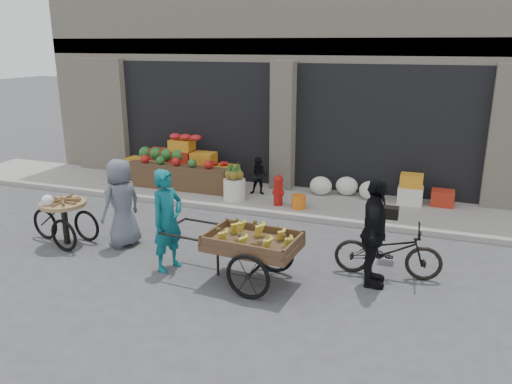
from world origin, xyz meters
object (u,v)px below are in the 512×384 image
(fire_hydrant, at_px, (278,189))
(seated_person, at_px, (259,176))
(orange_bucket, at_px, (299,202))
(bicycle, at_px, (388,250))
(cyclist, at_px, (374,233))
(vendor_woman, at_px, (167,220))
(pineapple_bin, at_px, (234,189))
(banana_cart, at_px, (249,239))
(tricycle_cart, at_px, (64,216))
(vendor_grey, at_px, (122,203))

(fire_hydrant, height_order, seated_person, seated_person)
(fire_hydrant, xyz_separation_m, orange_bucket, (0.50, -0.05, -0.23))
(bicycle, distance_m, cyclist, 0.62)
(vendor_woman, distance_m, cyclist, 3.35)
(pineapple_bin, xyz_separation_m, banana_cart, (1.76, -3.64, 0.37))
(bicycle, bearing_deg, banana_cart, 110.73)
(pineapple_bin, distance_m, bicycle, 4.63)
(vendor_woman, bearing_deg, bicycle, -57.75)
(banana_cart, distance_m, bicycle, 2.28)
(fire_hydrant, xyz_separation_m, seated_person, (-0.70, 0.65, 0.08))
(seated_person, distance_m, tricycle_cart, 4.66)
(fire_hydrant, relative_size, cyclist, 0.40)
(fire_hydrant, height_order, orange_bucket, fire_hydrant)
(banana_cart, bearing_deg, vendor_woman, -175.84)
(pineapple_bin, bearing_deg, orange_bucket, -3.58)
(orange_bucket, bearing_deg, fire_hydrant, 174.29)
(fire_hydrant, bearing_deg, bicycle, -43.92)
(bicycle, relative_size, cyclist, 0.98)
(fire_hydrant, distance_m, tricycle_cart, 4.58)
(fire_hydrant, height_order, vendor_grey, vendor_grey)
(tricycle_cart, relative_size, cyclist, 0.82)
(orange_bucket, xyz_separation_m, bicycle, (2.20, -2.55, 0.18))
(pineapple_bin, height_order, vendor_woman, vendor_woman)
(banana_cart, distance_m, vendor_grey, 2.85)
(vendor_woman, bearing_deg, tricycle_cart, 99.87)
(fire_hydrant, distance_m, seated_person, 0.96)
(cyclist, bearing_deg, bicycle, -31.68)
(orange_bucket, bearing_deg, pineapple_bin, 176.42)
(pineapple_bin, relative_size, fire_hydrant, 0.73)
(seated_person, relative_size, tricycle_cart, 0.64)
(seated_person, distance_m, vendor_grey, 3.89)
(vendor_woman, xyz_separation_m, bicycle, (3.50, 0.98, -0.42))
(seated_person, relative_size, banana_cart, 0.37)
(cyclist, bearing_deg, seated_person, 36.12)
(vendor_woman, xyz_separation_m, vendor_grey, (-1.32, 0.62, -0.03))
(fire_hydrant, height_order, tricycle_cart, tricycle_cart)
(tricycle_cart, height_order, bicycle, tricycle_cart)
(tricycle_cart, distance_m, cyclist, 5.71)
(banana_cart, relative_size, vendor_grey, 1.50)
(pineapple_bin, bearing_deg, banana_cart, -64.12)
(vendor_woman, bearing_deg, vendor_grey, 81.69)
(banana_cart, relative_size, bicycle, 1.46)
(pineapple_bin, height_order, orange_bucket, pineapple_bin)
(vendor_grey, bearing_deg, pineapple_bin, 179.17)
(orange_bucket, relative_size, tricycle_cart, 0.22)
(pineapple_bin, distance_m, fire_hydrant, 1.11)
(bicycle, bearing_deg, tricycle_cart, 91.59)
(orange_bucket, bearing_deg, tricycle_cart, -138.69)
(vendor_grey, relative_size, bicycle, 0.97)
(bicycle, bearing_deg, orange_bucket, 35.67)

